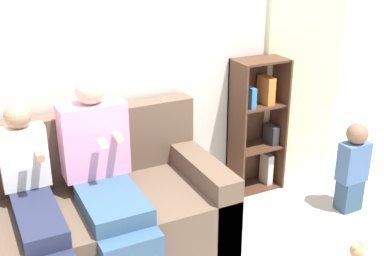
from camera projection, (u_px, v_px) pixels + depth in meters
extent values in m
cube|color=silver|center=(87.00, 57.00, 3.37)|extent=(10.00, 0.06, 2.55)
cube|color=beige|center=(305.00, 52.00, 4.17)|extent=(0.80, 0.04, 2.25)
cube|color=brown|center=(104.00, 234.00, 3.21)|extent=(1.71, 0.74, 0.43)
cube|color=brown|center=(83.00, 173.00, 3.49)|extent=(1.71, 0.16, 0.93)
cube|color=brown|center=(204.00, 198.00, 3.49)|extent=(0.19, 0.74, 0.59)
cube|color=#335170|center=(113.00, 204.00, 3.03)|extent=(0.37, 0.53, 0.11)
cube|color=#E599BC|center=(94.00, 139.00, 3.22)|extent=(0.44, 0.20, 0.51)
sphere|color=beige|center=(90.00, 90.00, 3.09)|extent=(0.19, 0.19, 0.19)
cylinder|color=beige|center=(118.00, 137.00, 3.13)|extent=(0.05, 0.10, 0.05)
cube|color=white|center=(102.00, 143.00, 3.03)|extent=(0.05, 0.12, 0.02)
cube|color=#232842|center=(39.00, 220.00, 2.87)|extent=(0.25, 0.59, 0.11)
cube|color=white|center=(24.00, 157.00, 3.08)|extent=(0.30, 0.13, 0.41)
sphere|color=tan|center=(18.00, 115.00, 2.97)|extent=(0.17, 0.17, 0.17)
cylinder|color=tan|center=(39.00, 156.00, 3.00)|extent=(0.05, 0.10, 0.05)
cube|color=white|center=(27.00, 162.00, 2.92)|extent=(0.05, 0.12, 0.02)
cube|color=#335170|center=(349.00, 194.00, 3.87)|extent=(0.18, 0.14, 0.26)
cube|color=#476B9E|center=(353.00, 162.00, 3.76)|extent=(0.23, 0.14, 0.32)
sphere|color=#8C664C|center=(357.00, 134.00, 3.67)|extent=(0.16, 0.16, 0.16)
cube|color=#4C2D1E|center=(236.00, 131.00, 3.96)|extent=(0.02, 0.28, 1.15)
cube|color=#4C2D1E|center=(278.00, 122.00, 4.13)|extent=(0.02, 0.28, 1.15)
cube|color=#4C2D1E|center=(249.00, 121.00, 4.15)|extent=(0.43, 0.02, 1.15)
cube|color=#4C2D1E|center=(254.00, 186.00, 4.25)|extent=(0.40, 0.24, 0.02)
cube|color=#4C2D1E|center=(256.00, 147.00, 4.11)|extent=(0.40, 0.24, 0.02)
cube|color=#4C2D1E|center=(259.00, 105.00, 3.97)|extent=(0.40, 0.24, 0.02)
cube|color=#4C2D1E|center=(261.00, 60.00, 3.83)|extent=(0.40, 0.24, 0.02)
cube|color=#333338|center=(271.00, 134.00, 4.14)|extent=(0.06, 0.15, 0.16)
cube|color=teal|center=(248.00, 96.00, 3.89)|extent=(0.05, 0.20, 0.17)
cube|color=orange|center=(266.00, 90.00, 3.95)|extent=(0.07, 0.17, 0.23)
cube|color=beige|center=(266.00, 168.00, 4.25)|extent=(0.05, 0.13, 0.28)
sphere|color=tan|center=(357.00, 251.00, 3.08)|extent=(0.09, 0.09, 0.09)
sphere|color=tan|center=(354.00, 247.00, 3.05)|extent=(0.04, 0.04, 0.04)
sphere|color=tan|center=(362.00, 244.00, 3.08)|extent=(0.04, 0.04, 0.04)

